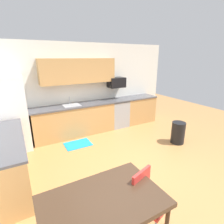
# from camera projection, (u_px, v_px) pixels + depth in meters

# --- Properties ---
(ground_plane) EXTENTS (12.00, 12.00, 0.00)m
(ground_plane) POSITION_uv_depth(u_px,v_px,m) (135.00, 169.00, 3.75)
(ground_plane) COLOR #B77F47
(wall_back) EXTENTS (5.80, 0.10, 2.70)m
(wall_back) POSITION_uv_depth(u_px,v_px,m) (87.00, 88.00, 5.55)
(wall_back) COLOR silver
(wall_back) RESTS_ON ground
(cabinet_run_back) EXTENTS (2.40, 0.60, 0.90)m
(cabinet_run_back) POSITION_uv_depth(u_px,v_px,m) (75.00, 121.00, 5.27)
(cabinet_run_back) COLOR tan
(cabinet_run_back) RESTS_ON ground
(cabinet_run_back_right) EXTENTS (1.15, 0.60, 0.90)m
(cabinet_run_back_right) POSITION_uv_depth(u_px,v_px,m) (138.00, 110.00, 6.38)
(cabinet_run_back_right) COLOR tan
(cabinet_run_back_right) RESTS_ON ground
(cabinet_run_left) EXTENTS (0.60, 2.00, 0.90)m
(cabinet_run_left) POSITION_uv_depth(u_px,v_px,m) (8.00, 162.00, 3.21)
(cabinet_run_left) COLOR tan
(cabinet_run_left) RESTS_ON ground
(countertop_back) EXTENTS (4.80, 0.64, 0.04)m
(countertop_back) POSITION_uv_depth(u_px,v_px,m) (91.00, 103.00, 5.39)
(countertop_back) COLOR #4C4C51
(countertop_back) RESTS_ON cabinet_run_back
(countertop_left) EXTENTS (0.64, 2.00, 0.04)m
(countertop_left) POSITION_uv_depth(u_px,v_px,m) (3.00, 139.00, 3.06)
(countertop_left) COLOR #4C4C51
(countertop_left) RESTS_ON cabinet_run_left
(upper_cabinets_back) EXTENTS (2.20, 0.34, 0.70)m
(upper_cabinets_back) POSITION_uv_depth(u_px,v_px,m) (79.00, 71.00, 5.06)
(upper_cabinets_back) COLOR tan
(refrigerator) EXTENTS (0.76, 0.70, 1.87)m
(refrigerator) POSITION_uv_depth(u_px,v_px,m) (10.00, 115.00, 4.30)
(refrigerator) COLOR white
(refrigerator) RESTS_ON ground
(oven_range) EXTENTS (0.60, 0.60, 0.91)m
(oven_range) POSITION_uv_depth(u_px,v_px,m) (118.00, 113.00, 5.97)
(oven_range) COLOR #999BA0
(oven_range) RESTS_ON ground
(microwave) EXTENTS (0.54, 0.36, 0.32)m
(microwave) POSITION_uv_depth(u_px,v_px,m) (116.00, 82.00, 5.74)
(microwave) COLOR black
(sink_basin) EXTENTS (0.48, 0.40, 0.14)m
(sink_basin) POSITION_uv_depth(u_px,v_px,m) (72.00, 107.00, 5.11)
(sink_basin) COLOR #A5A8AD
(sink_basin) RESTS_ON countertop_back
(sink_faucet) EXTENTS (0.02, 0.02, 0.24)m
(sink_faucet) POSITION_uv_depth(u_px,v_px,m) (70.00, 101.00, 5.21)
(sink_faucet) COLOR #B2B5BA
(sink_faucet) RESTS_ON countertop_back
(dining_table) EXTENTS (1.40, 0.90, 0.74)m
(dining_table) POSITION_uv_depth(u_px,v_px,m) (103.00, 204.00, 2.01)
(dining_table) COLOR #422D1E
(dining_table) RESTS_ON ground
(chair_near_table) EXTENTS (0.50, 0.50, 0.85)m
(chair_near_table) POSITION_uv_depth(u_px,v_px,m) (147.00, 196.00, 2.34)
(chair_near_table) COLOR red
(chair_near_table) RESTS_ON ground
(trash_bin) EXTENTS (0.36, 0.36, 0.60)m
(trash_bin) POSITION_uv_depth(u_px,v_px,m) (178.00, 133.00, 4.80)
(trash_bin) COLOR black
(trash_bin) RESTS_ON ground
(floor_mat) EXTENTS (0.70, 0.50, 0.01)m
(floor_mat) POSITION_uv_depth(u_px,v_px,m) (78.00, 144.00, 4.79)
(floor_mat) COLOR #198CBF
(floor_mat) RESTS_ON ground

